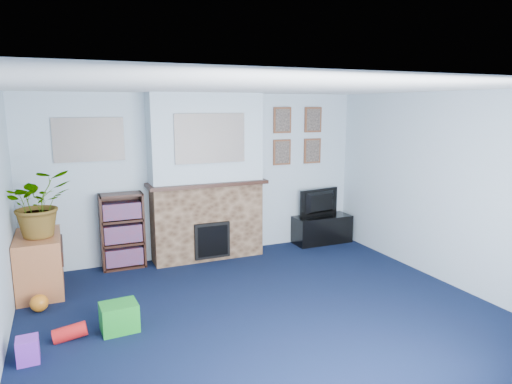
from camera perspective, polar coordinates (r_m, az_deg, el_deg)
name	(u,v)px	position (r m, az deg, el deg)	size (l,w,h in m)	color
floor	(265,314)	(5.12, 1.09, -14.99)	(5.00, 4.50, 0.01)	black
ceiling	(265,87)	(4.61, 1.19, 12.94)	(5.00, 4.50, 0.01)	white
wall_back	(202,176)	(6.80, -6.71, 2.03)	(5.00, 0.04, 2.40)	#AABFCE
wall_front	(422,282)	(2.91, 20.05, -10.53)	(5.00, 0.04, 2.40)	#AABFCE
wall_right	(447,189)	(6.17, 22.79, 0.36)	(0.04, 4.50, 2.40)	#AABFCE
chimney_breast	(207,179)	(6.61, -6.20, 1.64)	(1.72, 0.50, 2.40)	brown
collage_main	(210,138)	(6.34, -5.74, 6.69)	(1.00, 0.03, 0.68)	gray
collage_left	(89,140)	(6.46, -20.15, 6.16)	(0.90, 0.03, 0.58)	gray
portrait_tl	(282,120)	(7.19, 3.30, 8.95)	(0.30, 0.03, 0.40)	brown
portrait_tr	(313,120)	(7.45, 7.13, 8.95)	(0.30, 0.03, 0.40)	brown
portrait_bl	(282,152)	(7.22, 3.26, 4.99)	(0.30, 0.03, 0.40)	brown
portrait_br	(312,151)	(7.48, 7.05, 5.12)	(0.30, 0.03, 0.40)	brown
tv_stand	(322,229)	(7.59, 8.24, -4.62)	(0.95, 0.40, 0.45)	black
television	(322,203)	(7.51, 8.25, -1.33)	(0.76, 0.10, 0.44)	black
bookshelf	(123,232)	(6.57, -16.34, -4.88)	(0.58, 0.28, 1.05)	black
sideboard	(40,263)	(6.15, -25.43, -8.07)	(0.50, 0.90, 0.70)	#AA5F36
potted_plant	(38,203)	(5.91, -25.55, -1.26)	(0.72, 0.62, 0.80)	#26661E
mantel_clock	(204,177)	(6.55, -6.54, 1.87)	(0.10, 0.06, 0.14)	gold
mantel_candle	(222,175)	(6.63, -4.24, 2.10)	(0.05, 0.05, 0.15)	#B2BFC6
mantel_teddy	(168,180)	(6.42, -10.90, 1.52)	(0.14, 0.14, 0.14)	gray
mantel_can	(254,175)	(6.81, -0.20, 2.20)	(0.06, 0.06, 0.12)	purple
green_crate	(119,317)	(4.93, -16.72, -14.76)	(0.36, 0.28, 0.28)	#198C26
toy_ball	(39,304)	(5.66, -25.46, -12.48)	(0.19, 0.19, 0.19)	orange
toy_block	(28,351)	(4.68, -26.63, -17.29)	(0.18, 0.18, 0.22)	purple
toy_tube	(70,333)	(4.94, -22.23, -15.96)	(0.14, 0.14, 0.31)	red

